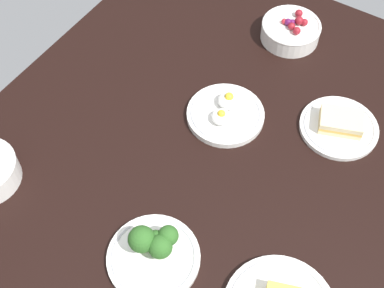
{
  "coord_description": "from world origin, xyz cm",
  "views": [
    {
      "loc": [
        -55.84,
        -35.41,
        99.56
      ],
      "look_at": [
        0.0,
        0.0,
        6.0
      ],
      "focal_mm": 49.42,
      "sensor_mm": 36.0,
      "label": 1
    }
  ],
  "objects": [
    {
      "name": "dining_table",
      "position": [
        0.0,
        0.0,
        2.0
      ],
      "size": [
        125.87,
        95.18,
        4.0
      ],
      "primitive_type": "cube",
      "color": "black",
      "rests_on": "ground"
    },
    {
      "name": "plate_broccoli",
      "position": [
        -25.12,
        -7.36,
        6.63
      ],
      "size": [
        17.97,
        17.97,
        8.42
      ],
      "color": "white",
      "rests_on": "dining_table"
    },
    {
      "name": "plate_eggs",
      "position": [
        11.85,
        -1.55,
        5.3
      ],
      "size": [
        17.79,
        17.79,
        5.22
      ],
      "color": "white",
      "rests_on": "dining_table"
    },
    {
      "name": "plate_sandwich",
      "position": [
        22.45,
        -24.98,
        5.28
      ],
      "size": [
        17.68,
        17.68,
        4.29
      ],
      "color": "white",
      "rests_on": "dining_table"
    },
    {
      "name": "bowl_berries",
      "position": [
        42.99,
        -2.49,
        6.67
      ],
      "size": [
        15.03,
        15.03,
        6.61
      ],
      "color": "white",
      "rests_on": "dining_table"
    }
  ]
}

